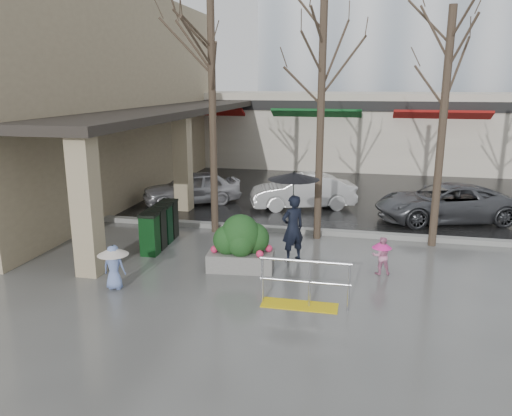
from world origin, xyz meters
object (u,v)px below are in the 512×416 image
at_px(car_b, 303,191).
at_px(car_c, 444,203).
at_px(child_pink, 382,253).
at_px(planter, 241,243).
at_px(handrail, 303,289).
at_px(tree_midwest, 323,57).
at_px(news_boxes, 160,226).
at_px(tree_west, 212,63).
at_px(child_blue, 114,262).
at_px(tree_mideast, 447,70).
at_px(car_a, 192,188).
at_px(woman, 293,208).

xyz_separation_m(car_b, car_c, (4.87, -0.80, 0.00)).
bearing_deg(child_pink, planter, -4.52).
relative_size(handrail, tree_midwest, 0.27).
distance_m(tree_midwest, news_boxes, 6.57).
height_order(planter, car_b, planter).
relative_size(car_b, car_c, 0.84).
height_order(tree_west, child_pink, tree_west).
distance_m(child_blue, car_c, 11.09).
bearing_deg(child_blue, car_c, -140.43).
distance_m(tree_mideast, planter, 7.11).
bearing_deg(tree_mideast, planter, -148.49).
xyz_separation_m(tree_mideast, news_boxes, (-7.62, -1.67, -4.28)).
xyz_separation_m(tree_west, car_b, (2.31, 3.59, -4.45)).
height_order(news_boxes, car_b, car_b).
xyz_separation_m(tree_mideast, child_blue, (-7.41, -4.79, -4.21)).
xyz_separation_m(news_boxes, car_c, (8.30, 4.46, 0.05)).
distance_m(tree_mideast, car_a, 10.01).
bearing_deg(woman, child_pink, 128.31).
bearing_deg(car_a, car_b, 62.08).
distance_m(news_boxes, car_a, 5.08).
bearing_deg(tree_mideast, tree_west, -180.00).
distance_m(child_blue, planter, 3.08).
xyz_separation_m(child_blue, car_b, (3.22, 8.38, -0.02)).
bearing_deg(tree_west, handrail, -55.01).
height_order(tree_midwest, car_a, tree_midwest).
relative_size(handrail, car_b, 0.50).
relative_size(handrail, child_pink, 2.02).
relative_size(child_pink, news_boxes, 0.45).
xyz_separation_m(child_pink, car_c, (2.18, 5.38, 0.10)).
distance_m(tree_mideast, child_pink, 5.26).
xyz_separation_m(woman, car_c, (4.43, 4.88, -0.80)).
bearing_deg(news_boxes, child_pink, -11.32).
bearing_deg(tree_west, car_c, 21.26).
distance_m(child_pink, car_c, 5.80).
relative_size(woman, child_pink, 2.55).
height_order(car_b, car_c, same).
relative_size(woman, news_boxes, 1.15).
height_order(handrail, child_pink, handrail).
bearing_deg(woman, car_c, -171.43).
bearing_deg(car_a, child_blue, -24.10).
bearing_deg(car_c, tree_west, -85.13).
bearing_deg(child_blue, handrail, 176.28).
bearing_deg(tree_midwest, child_blue, -130.66).
distance_m(handrail, woman, 2.98).
height_order(planter, car_c, planter).
bearing_deg(planter, car_a, 119.07).
xyz_separation_m(handrail, news_boxes, (-4.48, 3.13, 0.20)).
distance_m(woman, car_a, 7.22).
bearing_deg(tree_midwest, handrail, -88.09).
height_order(tree_mideast, car_a, tree_mideast).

